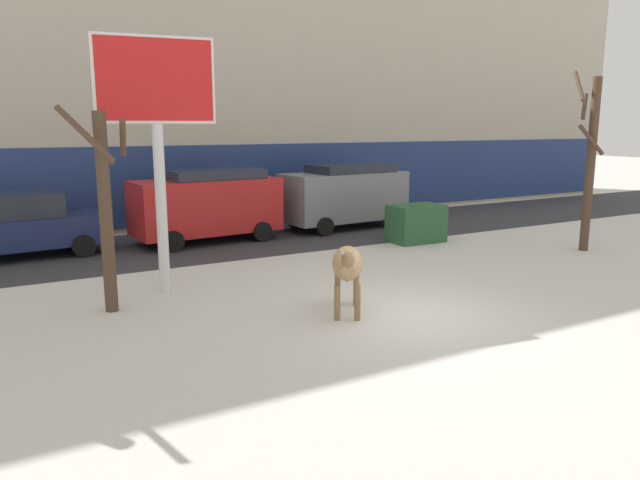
% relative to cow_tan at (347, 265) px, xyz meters
% --- Properties ---
extents(ground_plane, '(120.00, 120.00, 0.00)m').
position_rel_cow_tan_xyz_m(ground_plane, '(1.05, -0.69, -0.99)').
color(ground_plane, silver).
extents(road_strip, '(60.00, 5.60, 0.01)m').
position_rel_cow_tan_xyz_m(road_strip, '(1.05, 8.30, -0.99)').
color(road_strip, '#333338').
rests_on(road_strip, ground).
extents(building_facade, '(44.00, 6.10, 13.00)m').
position_rel_cow_tan_xyz_m(building_facade, '(1.05, 14.36, 5.49)').
color(building_facade, '#BCB29E').
rests_on(building_facade, ground).
extents(cow_tan, '(1.35, 1.83, 1.54)m').
position_rel_cow_tan_xyz_m(cow_tan, '(0.00, 0.00, 0.00)').
color(cow_tan, tan).
rests_on(cow_tan, ground).
extents(billboard, '(2.52, 0.52, 5.56)m').
position_rel_cow_tan_xyz_m(billboard, '(-2.74, 3.38, 3.32)').
color(billboard, silver).
rests_on(billboard, ground).
extents(car_navy_sedan, '(4.32, 2.23, 1.84)m').
position_rel_cow_tan_xyz_m(car_navy_sedan, '(-5.22, 8.87, -0.09)').
color(car_navy_sedan, '#19234C').
rests_on(car_navy_sedan, ground).
extents(car_red_van, '(4.73, 2.39, 2.32)m').
position_rel_cow_tan_xyz_m(car_red_van, '(0.06, 8.56, 0.25)').
color(car_red_van, red).
rests_on(car_red_van, ground).
extents(car_grey_van, '(4.73, 2.39, 2.32)m').
position_rel_cow_tan_xyz_m(car_grey_van, '(5.29, 8.65, 0.25)').
color(car_grey_van, slate).
rests_on(car_grey_van, ground).
extents(pedestrian_by_cars, '(0.36, 0.24, 1.73)m').
position_rel_cow_tan_xyz_m(pedestrian_by_cars, '(-4.22, 11.69, -0.11)').
color(pedestrian_by_cars, '#282833').
rests_on(pedestrian_by_cars, ground).
extents(bare_tree_left_lot, '(1.35, 1.19, 4.08)m').
position_rel_cow_tan_xyz_m(bare_tree_left_lot, '(-4.07, 2.46, 1.17)').
color(bare_tree_left_lot, '#4C3828').
rests_on(bare_tree_left_lot, ground).
extents(bare_tree_far_back, '(0.91, 1.28, 5.28)m').
position_rel_cow_tan_xyz_m(bare_tree_far_back, '(9.44, 1.72, 1.74)').
color(bare_tree_far_back, '#4C3828').
rests_on(bare_tree_far_back, ground).
extents(dumpster, '(1.72, 1.13, 1.20)m').
position_rel_cow_tan_xyz_m(dumpster, '(5.89, 5.24, -0.39)').
color(dumpster, '#285633').
rests_on(dumpster, ground).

